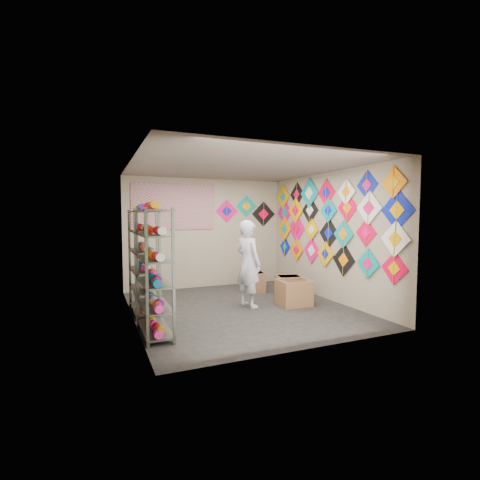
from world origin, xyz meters
name	(u,v)px	position (x,y,z in m)	size (l,w,h in m)	color
ground	(241,308)	(0.00, 0.00, 0.00)	(4.50, 4.50, 0.00)	black
room_walls	(241,223)	(0.00, 0.00, 1.64)	(4.50, 4.50, 4.50)	tan
shelf_rack_front	(154,272)	(-1.78, -0.85, 0.95)	(0.40, 1.10, 1.90)	#4C5147
shelf_rack_back	(143,261)	(-1.78, 0.45, 0.95)	(0.40, 1.10, 1.90)	#4C5147
string_spools	(148,260)	(-1.78, -0.20, 1.05)	(0.12, 2.36, 0.12)	#FF29A0
kite_wall_display	(325,222)	(1.98, 0.07, 1.66)	(0.05, 4.35, 2.08)	#F50236
back_wall_kites	(247,211)	(1.13, 2.24, 1.91)	(1.69, 0.02, 0.83)	#F10B6A
poster	(174,207)	(-0.80, 2.23, 2.00)	(2.00, 0.01, 1.10)	#684699
shopkeeper	(248,264)	(0.18, 0.07, 0.85)	(0.57, 0.71, 1.70)	silver
carton_a	(294,293)	(1.05, -0.20, 0.25)	(0.61, 0.51, 0.51)	brown
carton_b	(289,286)	(1.38, 0.53, 0.22)	(0.55, 0.45, 0.45)	brown
carton_c	(254,282)	(0.87, 1.28, 0.23)	(0.47, 0.52, 0.45)	brown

